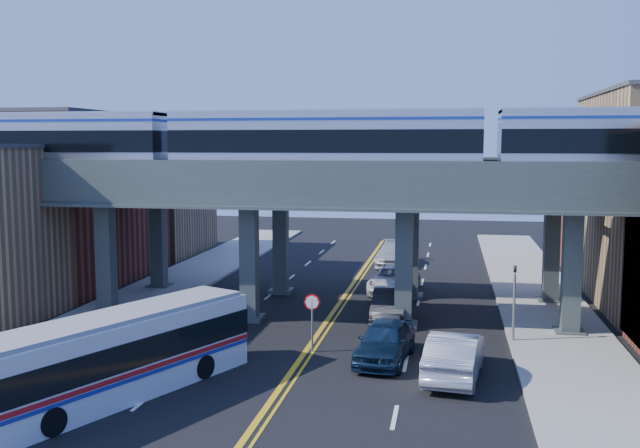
# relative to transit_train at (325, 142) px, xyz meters

# --- Properties ---
(ground) EXTENTS (120.00, 120.00, 0.00)m
(ground) POSITION_rel_transit_train_xyz_m (0.03, -8.00, -9.29)
(ground) COLOR black
(ground) RESTS_ON ground
(sidewalk_west) EXTENTS (5.00, 70.00, 0.16)m
(sidewalk_west) POSITION_rel_transit_train_xyz_m (-11.47, 2.00, -9.21)
(sidewalk_west) COLOR gray
(sidewalk_west) RESTS_ON ground
(sidewalk_east) EXTENTS (5.00, 70.00, 0.16)m
(sidewalk_east) POSITION_rel_transit_train_xyz_m (11.53, 2.00, -9.21)
(sidewalk_east) COLOR gray
(sidewalk_east) RESTS_ON ground
(building_west_b) EXTENTS (8.00, 14.00, 11.00)m
(building_west_b) POSITION_rel_transit_train_xyz_m (-18.47, 8.00, -3.79)
(building_west_b) COLOR brown
(building_west_b) RESTS_ON ground
(building_west_c) EXTENTS (8.00, 10.00, 8.00)m
(building_west_c) POSITION_rel_transit_train_xyz_m (-18.47, 21.00, -5.29)
(building_west_c) COLOR #A48454
(building_west_c) RESTS_ON ground
(building_east_c) EXTENTS (8.00, 10.00, 9.00)m
(building_east_c) POSITION_rel_transit_train_xyz_m (18.53, 21.00, -4.79)
(building_east_c) COLOR brown
(building_east_c) RESTS_ON ground
(elevated_viaduct_near) EXTENTS (52.00, 3.60, 7.40)m
(elevated_viaduct_near) POSITION_rel_transit_train_xyz_m (0.03, 0.00, -2.82)
(elevated_viaduct_near) COLOR #414B49
(elevated_viaduct_near) RESTS_ON ground
(elevated_viaduct_far) EXTENTS (52.00, 3.60, 7.40)m
(elevated_viaduct_far) POSITION_rel_transit_train_xyz_m (0.03, 7.00, -2.82)
(elevated_viaduct_far) COLOR #414B49
(elevated_viaduct_far) RESTS_ON ground
(transit_train) EXTENTS (47.78, 3.00, 3.49)m
(transit_train) POSITION_rel_transit_train_xyz_m (0.00, 0.00, 0.00)
(transit_train) COLOR black
(transit_train) RESTS_ON elevated_viaduct_near
(stop_sign) EXTENTS (0.76, 0.09, 2.63)m
(stop_sign) POSITION_rel_transit_train_xyz_m (0.33, -5.00, -7.53)
(stop_sign) COLOR slate
(stop_sign) RESTS_ON ground
(traffic_signal) EXTENTS (0.15, 0.18, 4.10)m
(traffic_signal) POSITION_rel_transit_train_xyz_m (9.23, -2.00, -6.99)
(traffic_signal) COLOR slate
(traffic_signal) RESTS_ON ground
(transit_bus) EXTENTS (7.02, 11.39, 2.93)m
(transit_bus) POSITION_rel_transit_train_xyz_m (-5.54, -11.73, -7.78)
(transit_bus) COLOR silver
(transit_bus) RESTS_ON ground
(car_lane_a) EXTENTS (2.59, 5.28, 1.73)m
(car_lane_a) POSITION_rel_transit_train_xyz_m (3.63, -5.77, -8.42)
(car_lane_a) COLOR #0E1F35
(car_lane_a) RESTS_ON ground
(car_lane_b) EXTENTS (1.82, 4.98, 1.63)m
(car_lane_b) POSITION_rel_transit_train_xyz_m (3.22, 1.46, -8.47)
(car_lane_b) COLOR #2C2C2E
(car_lane_b) RESTS_ON ground
(car_lane_c) EXTENTS (3.14, 5.99, 1.61)m
(car_lane_c) POSITION_rel_transit_train_xyz_m (2.92, 8.35, -8.48)
(car_lane_c) COLOR silver
(car_lane_c) RESTS_ON ground
(car_lane_d) EXTENTS (2.38, 5.82, 1.69)m
(car_lane_d) POSITION_rel_transit_train_xyz_m (2.03, 18.45, -8.45)
(car_lane_d) COLOR #AEADB2
(car_lane_d) RESTS_ON ground
(car_parked_curb) EXTENTS (2.57, 5.72, 1.82)m
(car_parked_curb) POSITION_rel_transit_train_xyz_m (6.53, -7.39, -8.38)
(car_parked_curb) COLOR #A3A3A7
(car_parked_curb) RESTS_ON ground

